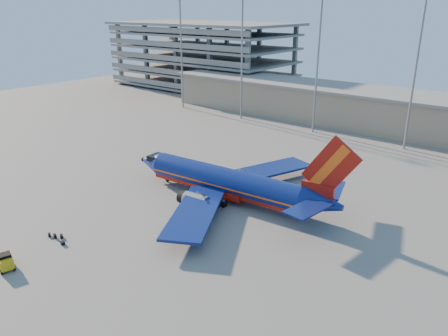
{
  "coord_description": "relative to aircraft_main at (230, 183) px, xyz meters",
  "views": [
    {
      "loc": [
        38.52,
        -40.2,
        26.48
      ],
      "look_at": [
        0.79,
        6.94,
        4.0
      ],
      "focal_mm": 35.0,
      "sensor_mm": 36.0,
      "label": 1
    }
  ],
  "objects": [
    {
      "name": "baggage_tug",
      "position": [
        -7.85,
        -29.09,
        -1.69
      ],
      "size": [
        2.74,
        2.09,
        1.74
      ],
      "rotation": [
        0.0,
        0.0,
        -0.29
      ],
      "color": "gold",
      "rests_on": "ground"
    },
    {
      "name": "parking_garage",
      "position": [
        -64.97,
        68.4,
        9.14
      ],
      "size": [
        62.0,
        32.0,
        21.4
      ],
      "color": "slate",
      "rests_on": "ground"
    },
    {
      "name": "aircraft_main",
      "position": [
        0.0,
        0.0,
        0.0
      ],
      "size": [
        35.88,
        34.43,
        12.15
      ],
      "rotation": [
        0.0,
        0.0,
        0.07
      ],
      "color": "navy",
      "rests_on": "ground"
    },
    {
      "name": "ground",
      "position": [
        -2.97,
        -5.65,
        -2.59
      ],
      "size": [
        220.0,
        220.0,
        0.0
      ],
      "primitive_type": "plane",
      "color": "slate",
      "rests_on": "ground"
    },
    {
      "name": "terminal_building",
      "position": [
        7.03,
        52.35,
        1.72
      ],
      "size": [
        122.0,
        16.0,
        8.5
      ],
      "color": "gray",
      "rests_on": "ground"
    },
    {
      "name": "luggage_pile",
      "position": [
        -9.05,
        -22.21,
        -2.37
      ],
      "size": [
        3.6,
        1.35,
        0.49
      ],
      "color": "black",
      "rests_on": "ground"
    },
    {
      "name": "light_mast_row",
      "position": [
        2.03,
        40.35,
        14.96
      ],
      "size": [
        101.6,
        1.6,
        28.65
      ],
      "color": "gray",
      "rests_on": "ground"
    }
  ]
}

